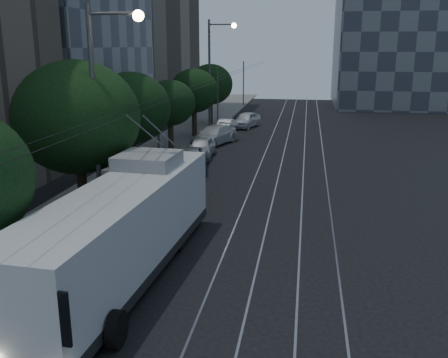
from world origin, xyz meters
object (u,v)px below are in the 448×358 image
at_px(car_white_d, 246,120).
at_px(streetlamp_far, 214,68).
at_px(car_white_b, 214,135).
at_px(car_white_a, 201,147).
at_px(car_white_c, 225,126).
at_px(trolleybus, 124,229).
at_px(streetlamp_near, 104,103).
at_px(pickup_silver, 189,160).

bearing_deg(car_white_d, streetlamp_far, -92.34).
height_order(car_white_b, car_white_d, car_white_d).
bearing_deg(car_white_a, car_white_c, 87.64).
relative_size(trolleybus, car_white_d, 2.92).
relative_size(trolleybus, car_white_a, 3.02).
xyz_separation_m(streetlamp_near, streetlamp_far, (0.01, 24.48, 0.30)).
relative_size(car_white_b, car_white_d, 1.17).
relative_size(pickup_silver, car_white_b, 0.98).
bearing_deg(car_white_d, pickup_silver, -79.42).
bearing_deg(streetlamp_near, trolleybus, -60.76).
distance_m(pickup_silver, car_white_c, 15.01).
xyz_separation_m(car_white_b, car_white_c, (0.00, 5.77, -0.14)).
bearing_deg(pickup_silver, streetlamp_near, -101.44).
height_order(car_white_d, streetlamp_far, streetlamp_far).
distance_m(pickup_silver, car_white_a, 4.09).
xyz_separation_m(car_white_d, streetlamp_near, (-2.09, -30.95, 5.07)).
xyz_separation_m(trolleybus, car_white_d, (0.20, 34.33, -1.03)).
bearing_deg(car_white_a, car_white_b, 87.64).
height_order(trolleybus, pickup_silver, trolleybus).
bearing_deg(car_white_b, car_white_c, 111.06).
height_order(trolleybus, car_white_a, trolleybus).
bearing_deg(streetlamp_far, car_white_d, 72.14).
distance_m(pickup_silver, car_white_b, 9.24).
bearing_deg(car_white_c, streetlamp_far, -94.21).
relative_size(car_white_c, car_white_d, 0.84).
height_order(pickup_silver, car_white_c, pickup_silver).
bearing_deg(streetlamp_far, car_white_b, -80.24).
bearing_deg(streetlamp_near, pickup_silver, 87.74).
bearing_deg(trolleybus, car_white_b, 96.69).
bearing_deg(car_white_b, streetlamp_far, 120.82).
bearing_deg(streetlamp_near, car_white_d, 86.13).
bearing_deg(car_white_d, streetlamp_near, -78.35).
xyz_separation_m(car_white_a, streetlamp_far, (-0.48, 7.96, 5.40)).
distance_m(pickup_silver, streetlamp_near, 13.45).
distance_m(car_white_d, streetlamp_far, 8.66).
height_order(car_white_c, car_white_d, car_white_d).
bearing_deg(car_white_c, trolleybus, -82.33).
xyz_separation_m(pickup_silver, streetlamp_near, (-0.49, -12.43, 5.12)).
xyz_separation_m(trolleybus, streetlamp_near, (-1.89, 3.38, 4.04)).
bearing_deg(trolleybus, car_white_c, 96.09).
distance_m(trolleybus, car_white_b, 25.11).
bearing_deg(car_white_d, car_white_b, -84.27).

